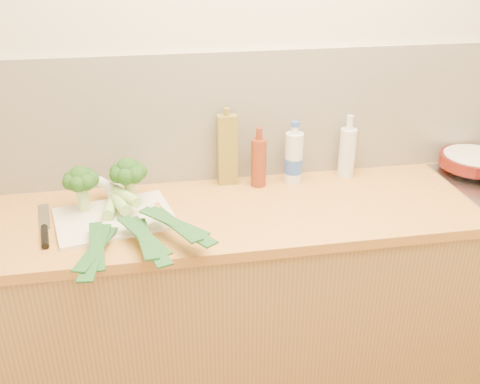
# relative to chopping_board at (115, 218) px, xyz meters

# --- Properties ---
(room_shell) EXTENTS (3.50, 3.50, 3.50)m
(room_shell) POSITION_rel_chopping_board_xyz_m (0.65, 0.30, 0.26)
(room_shell) COLOR beige
(room_shell) RESTS_ON ground
(counter) EXTENTS (3.20, 0.62, 0.90)m
(counter) POSITION_rel_chopping_board_xyz_m (0.65, 0.01, -0.46)
(counter) COLOR #A98446
(counter) RESTS_ON ground
(chopping_board) EXTENTS (0.48, 0.39, 0.01)m
(chopping_board) POSITION_rel_chopping_board_xyz_m (0.00, 0.00, 0.00)
(chopping_board) COLOR silver
(chopping_board) RESTS_ON counter
(broccoli_left) EXTENTS (0.13, 0.13, 0.18)m
(broccoli_left) POSITION_rel_chopping_board_xyz_m (-0.11, 0.07, 0.13)
(broccoli_left) COLOR #A1C573
(broccoli_left) RESTS_ON chopping_board
(broccoli_right) EXTENTS (0.14, 0.14, 0.18)m
(broccoli_right) POSITION_rel_chopping_board_xyz_m (0.06, 0.11, 0.13)
(broccoli_right) COLOR #A1C573
(broccoli_right) RESTS_ON chopping_board
(leek_front) EXTENTS (0.14, 0.67, 0.04)m
(leek_front) POSITION_rel_chopping_board_xyz_m (-0.02, -0.04, 0.03)
(leek_front) COLOR white
(leek_front) RESTS_ON chopping_board
(leek_mid) EXTENTS (0.24, 0.62, 0.04)m
(leek_mid) POSITION_rel_chopping_board_xyz_m (0.05, -0.05, 0.05)
(leek_mid) COLOR white
(leek_mid) RESTS_ON chopping_board
(leek_back) EXTENTS (0.42, 0.58, 0.04)m
(leek_back) POSITION_rel_chopping_board_xyz_m (0.09, -0.02, 0.07)
(leek_back) COLOR white
(leek_back) RESTS_ON chopping_board
(chefs_knife) EXTENTS (0.09, 0.35, 0.03)m
(chefs_knife) POSITION_rel_chopping_board_xyz_m (-0.24, -0.06, 0.00)
(chefs_knife) COLOR silver
(chefs_knife) RESTS_ON counter
(skillet) EXTENTS (0.42, 0.30, 0.05)m
(skillet) POSITION_rel_chopping_board_xyz_m (1.54, 0.14, 0.06)
(skillet) COLOR #53120D
(skillet) RESTS_ON gas_hob
(oil_tin) EXTENTS (0.08, 0.05, 0.33)m
(oil_tin) POSITION_rel_chopping_board_xyz_m (0.46, 0.24, 0.14)
(oil_tin) COLOR olive
(oil_tin) RESTS_ON counter
(glass_bottle) EXTENTS (0.07, 0.07, 0.27)m
(glass_bottle) POSITION_rel_chopping_board_xyz_m (0.98, 0.23, 0.11)
(glass_bottle) COLOR silver
(glass_bottle) RESTS_ON counter
(amber_bottle) EXTENTS (0.06, 0.06, 0.25)m
(amber_bottle) POSITION_rel_chopping_board_xyz_m (0.59, 0.20, 0.10)
(amber_bottle) COLOR maroon
(amber_bottle) RESTS_ON counter
(water_bottle) EXTENTS (0.08, 0.08, 0.25)m
(water_bottle) POSITION_rel_chopping_board_xyz_m (0.74, 0.21, 0.10)
(water_bottle) COLOR silver
(water_bottle) RESTS_ON counter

